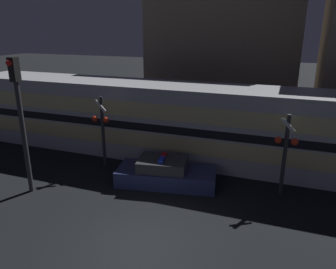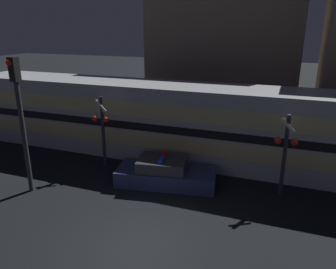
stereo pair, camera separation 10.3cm
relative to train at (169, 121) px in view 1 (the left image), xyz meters
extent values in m
plane|color=black|center=(1.70, -7.63, -1.89)|extent=(120.00, 120.00, 0.00)
cube|color=#B7BABF|center=(0.00, 0.01, 0.00)|extent=(23.31, 2.93, 3.79)
cube|color=black|center=(0.00, -1.47, 0.00)|extent=(22.84, 0.03, 0.38)
cube|color=beige|center=(0.00, -1.47, -0.68)|extent=(22.14, 0.02, 0.76)
cube|color=beige|center=(0.00, -1.47, 0.83)|extent=(22.14, 0.02, 0.76)
cube|color=navy|center=(1.03, -3.16, -1.55)|extent=(4.48, 2.47, 0.69)
cube|color=#333338|center=(0.87, -3.19, -0.97)|extent=(2.27, 1.87, 0.46)
cube|color=blue|center=(0.91, -3.44, -0.68)|extent=(0.29, 0.55, 0.12)
cube|color=red|center=(0.82, -2.93, -0.68)|extent=(0.29, 0.55, 0.12)
cylinder|color=#2D2D33|center=(5.73, -2.42, -0.21)|extent=(0.15, 0.15, 3.36)
sphere|color=red|center=(5.43, -2.58, 0.46)|extent=(0.27, 0.27, 0.27)
sphere|color=red|center=(6.03, -2.58, 0.46)|extent=(0.27, 0.27, 0.27)
cube|color=white|center=(5.73, -2.51, 1.06)|extent=(0.58, 0.03, 0.58)
cylinder|color=#2D2D33|center=(-2.47, -2.42, -0.17)|extent=(0.15, 0.15, 3.46)
sphere|color=red|center=(-2.77, -2.58, 0.53)|extent=(0.27, 0.27, 0.27)
sphere|color=red|center=(-2.17, -2.58, 0.53)|extent=(0.27, 0.27, 0.27)
cube|color=white|center=(-2.47, -2.52, 1.15)|extent=(0.58, 0.03, 0.58)
cylinder|color=#2D2D33|center=(-4.02, -5.74, 0.39)|extent=(0.19, 0.19, 4.57)
cube|color=black|center=(-4.02, -5.74, 3.12)|extent=(0.30, 0.30, 0.90)
sphere|color=red|center=(-4.02, -5.93, 3.37)|extent=(0.23, 0.23, 0.23)
cube|color=#726656|center=(1.00, 9.02, 2.88)|extent=(10.22, 6.05, 9.55)
camera|label=1|loc=(5.56, -15.25, 4.64)|focal=35.00mm
camera|label=2|loc=(5.65, -15.21, 4.64)|focal=35.00mm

